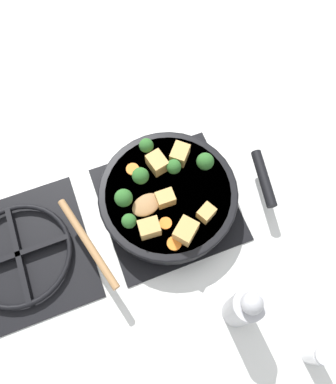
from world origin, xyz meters
The scene contains 22 objects.
ground_plane centered at (0.00, 0.00, 0.00)m, with size 2.40×2.40×0.00m, color silver.
front_burner_grate centered at (0.00, 0.00, 0.01)m, with size 0.31×0.31×0.03m.
rear_burner_grate centered at (0.00, 0.36, 0.01)m, with size 0.31×0.31×0.03m.
skillet_pan centered at (0.00, 0.00, 0.05)m, with size 0.32×0.40×0.05m.
wooden_spoon centered at (-0.03, 0.14, 0.08)m, with size 0.23×0.22×0.02m.
tofu_cube_center_large centered at (0.07, 0.00, 0.09)m, with size 0.05×0.04×0.04m, color tan.
tofu_cube_near_handle centered at (-0.07, 0.07, 0.09)m, with size 0.04×0.04×0.04m, color tan.
tofu_cube_east_chunk centered at (-0.08, -0.06, 0.09)m, with size 0.04×0.03×0.03m, color tan.
tofu_cube_west_chunk centered at (-0.10, 0.00, 0.09)m, with size 0.05×0.04×0.04m, color tan.
tofu_cube_back_piece centered at (-0.02, 0.01, 0.09)m, with size 0.04×0.03×0.03m, color tan.
tofu_cube_front_piece centered at (0.07, -0.06, 0.09)m, with size 0.05×0.04×0.04m, color tan.
broccoli_floret_near_spoon centered at (0.03, -0.10, 0.10)m, with size 0.04×0.04×0.05m.
broccoli_floret_center_top centered at (0.05, 0.05, 0.10)m, with size 0.04×0.04×0.05m.
broccoli_floret_east_rim centered at (-0.04, 0.10, 0.10)m, with size 0.03×0.03×0.04m.
broccoli_floret_west_rim centered at (0.12, 0.01, 0.10)m, with size 0.03×0.03×0.04m.
broccoli_floret_north_edge centered at (0.01, 0.10, 0.10)m, with size 0.04×0.04×0.05m.
broccoli_floret_south_cluster centered at (0.04, -0.03, 0.10)m, with size 0.03×0.03×0.04m.
carrot_slice_orange_thin centered at (-0.12, 0.03, 0.08)m, with size 0.03×0.03×0.01m, color orange.
carrot_slice_near_center centered at (-0.07, 0.03, 0.08)m, with size 0.03×0.03×0.01m, color orange.
carrot_slice_edge_slice centered at (0.08, 0.06, 0.08)m, with size 0.03×0.03×0.01m, color orange.
pepper_mill centered at (-0.29, -0.05, 0.09)m, with size 0.06×0.06×0.19m.
salt_shaker centered at (-0.42, -0.15, 0.04)m, with size 0.04×0.04×0.09m.
Camera 1 is at (-0.30, 0.12, 0.85)m, focal length 35.00 mm.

